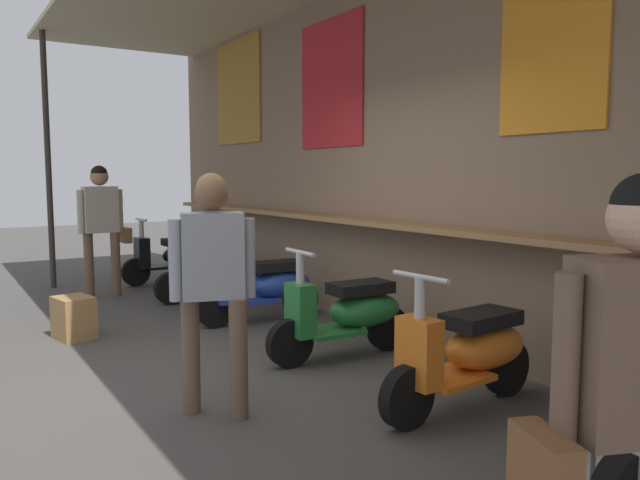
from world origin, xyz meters
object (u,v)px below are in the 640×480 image
object	(u,v)px
scooter_black	(175,256)
shopper_with_handbag	(630,383)
scooter_green	(349,313)
scooter_blue	(266,286)
scooter_orange	(469,352)
shopper_passing	(102,217)
shopper_browsing	(213,270)
merchandise_crate	(74,318)
scooter_teal	(215,269)

from	to	relation	value
scooter_black	shopper_with_handbag	world-z (taller)	shopper_with_handbag
scooter_green	scooter_blue	bearing A→B (deg)	-88.07
scooter_orange	shopper_passing	world-z (taller)	shopper_passing
scooter_black	scooter_blue	bearing A→B (deg)	89.40
scooter_blue	scooter_green	xyz separation A→B (m)	(1.56, 0.00, 0.00)
shopper_browsing	scooter_orange	bearing A→B (deg)	79.69
scooter_blue	shopper_with_handbag	world-z (taller)	shopper_with_handbag
scooter_green	scooter_orange	xyz separation A→B (m)	(1.41, -0.00, 0.00)
shopper_passing	merchandise_crate	xyz separation A→B (m)	(2.03, -0.76, -0.84)
shopper_with_handbag	scooter_teal	bearing A→B (deg)	-169.77
scooter_orange	scooter_teal	bearing A→B (deg)	-94.32
scooter_blue	merchandise_crate	size ratio (longest dim) A/B	3.42
scooter_blue	shopper_browsing	world-z (taller)	shopper_browsing
scooter_green	shopper_with_handbag	xyz separation A→B (m)	(3.27, -1.27, 0.56)
scooter_black	merchandise_crate	size ratio (longest dim) A/B	3.42
scooter_teal	shopper_with_handbag	distance (m)	6.40
shopper_browsing	merchandise_crate	bearing A→B (deg)	-153.19
scooter_green	merchandise_crate	distance (m)	2.71
scooter_green	scooter_orange	world-z (taller)	same
scooter_teal	scooter_orange	bearing A→B (deg)	89.46
scooter_orange	shopper_passing	xyz separation A→B (m)	(-5.36, -1.14, 0.66)
scooter_black	shopper_browsing	size ratio (longest dim) A/B	0.88
scooter_blue	merchandise_crate	world-z (taller)	scooter_blue
scooter_blue	shopper_browsing	size ratio (longest dim) A/B	0.88
scooter_teal	merchandise_crate	xyz separation A→B (m)	(1.05, -1.90, -0.18)
scooter_orange	merchandise_crate	xyz separation A→B (m)	(-3.34, -1.90, -0.18)
scooter_teal	merchandise_crate	world-z (taller)	scooter_teal
scooter_black	shopper_with_handbag	size ratio (longest dim) A/B	0.88
shopper_passing	scooter_teal	bearing A→B (deg)	-133.53
scooter_teal	shopper_with_handbag	world-z (taller)	shopper_with_handbag
shopper_browsing	scooter_black	bearing A→B (deg)	-178.60
scooter_green	shopper_passing	world-z (taller)	shopper_passing
scooter_blue	shopper_passing	xyz separation A→B (m)	(-2.39, -1.14, 0.66)
scooter_blue	shopper_browsing	distance (m)	2.70
scooter_orange	scooter_blue	bearing A→B (deg)	-94.32
scooter_teal	merchandise_crate	distance (m)	2.18
shopper_with_handbag	shopper_passing	bearing A→B (deg)	-159.31
scooter_blue	shopper_passing	bearing A→B (deg)	-60.53
shopper_with_handbag	merchandise_crate	xyz separation A→B (m)	(-5.20, -0.64, -0.75)
shopper_browsing	merchandise_crate	size ratio (longest dim) A/B	3.88
scooter_black	scooter_orange	size ratio (longest dim) A/B	1.00
scooter_teal	shopper_browsing	bearing A→B (deg)	66.68
shopper_with_handbag	merchandise_crate	distance (m)	5.29
shopper_browsing	shopper_passing	distance (m)	4.57
shopper_with_handbag	scooter_green	bearing A→B (deg)	-179.46
scooter_blue	shopper_with_handbag	xyz separation A→B (m)	(4.83, -1.27, 0.56)
merchandise_crate	scooter_orange	bearing A→B (deg)	29.68
scooter_teal	scooter_orange	xyz separation A→B (m)	(4.38, -0.00, 0.00)
scooter_orange	merchandise_crate	size ratio (longest dim) A/B	3.42
scooter_black	shopper_with_handbag	xyz separation A→B (m)	(7.76, -1.27, 0.56)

